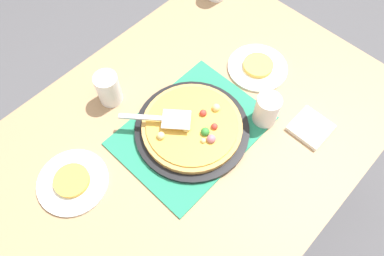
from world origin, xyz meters
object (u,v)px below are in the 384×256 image
Objects in this scene: pizza at (192,126)px; served_slice_left at (72,180)px; plate_near_left at (73,182)px; plate_far_right at (258,68)px; cup_near at (108,89)px; pizza_server at (161,118)px; pizza_pan at (192,129)px; served_slice_right at (258,65)px; cup_far at (267,110)px; napkin_stack at (311,128)px.

served_slice_left is (-0.39, 0.14, -0.02)m from pizza.
plate_far_right is at bearing -10.19° from plate_near_left.
plate_near_left is at bearing 159.84° from pizza.
cup_near reaches higher than served_slice_left.
pizza_server is (0.04, -0.22, 0.01)m from cup_near.
pizza is (0.00, -0.00, 0.02)m from pizza_pan.
plate_far_right is at bearing -10.19° from served_slice_left.
served_slice_right reaches higher than pizza_pan.
pizza_pan is 0.25m from cup_far.
cup_near is at bearing 28.30° from plate_near_left.
served_slice_left reaches higher than plate_near_left.
plate_near_left is at bearing -151.70° from cup_near.
served_slice_left and served_slice_right have the same top height.
cup_far is at bearing -35.90° from pizza_pan.
plate_near_left is 2.00× the size of served_slice_left.
served_slice_right is at bearing -9.28° from pizza_server.
plate_far_right is 2.00× the size of served_slice_left.
pizza_server is at bearing 170.72° from plate_far_right.
pizza is 0.41m from plate_near_left.
plate_near_left is 0.76m from served_slice_right.
served_slice_right is 0.92× the size of cup_far.
napkin_stack is at bearing -46.26° from pizza_server.
napkin_stack is at bearing -105.27° from served_slice_right.
served_slice_right is 0.54m from cup_near.
pizza_pan is 1.15× the size of pizza.
served_slice_left is 0.54× the size of pizza_server.
pizza_pan is 0.31m from cup_near.
served_slice_right is at bearing -10.19° from served_slice_left.
pizza_pan is at bearing -178.91° from plate_far_right.
cup_far reaches higher than plate_far_right.
cup_near reaches higher than pizza_server.
cup_near is (-0.46, 0.29, 0.06)m from plate_far_right.
pizza_pan is at bearing -71.17° from cup_near.
pizza is at bearing -20.16° from plate_near_left.
cup_near is at bearing 108.83° from pizza_pan.
pizza is 0.36m from plate_far_right.
plate_far_right is at bearing 0.00° from served_slice_right.
cup_near is (-0.46, 0.29, 0.04)m from served_slice_right.
served_slice_right is (0.36, 0.01, -0.02)m from pizza.
pizza_server is (-0.06, 0.08, 0.04)m from pizza.
napkin_stack is (0.08, -0.14, -0.05)m from cup_far.
served_slice_right is 0.43m from pizza_server.
pizza_server reaches higher than served_slice_left.
cup_near is (0.29, 0.15, 0.06)m from plate_near_left.
plate_far_right is (0.36, 0.01, -0.03)m from pizza.
plate_near_left is at bearing 147.61° from napkin_stack.
cup_near reaches higher than napkin_stack.
napkin_stack is (0.28, -0.28, -0.01)m from pizza_pan.
napkin_stack is at bearing -105.27° from plate_far_right.
cup_far is 0.17m from napkin_stack.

